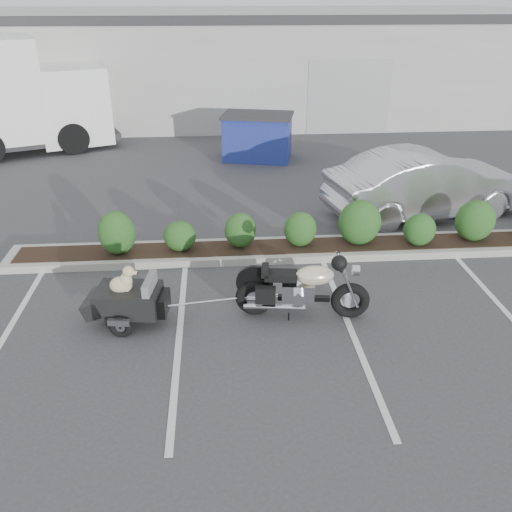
{
  "coord_description": "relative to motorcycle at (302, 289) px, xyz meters",
  "views": [
    {
      "loc": [
        -0.84,
        -7.6,
        4.86
      ],
      "look_at": [
        -0.21,
        0.62,
        0.75
      ],
      "focal_mm": 38.0,
      "sensor_mm": 36.0,
      "label": 1
    }
  ],
  "objects": [
    {
      "name": "dumpster",
      "position": [
        0.0,
        9.12,
        0.2
      ],
      "size": [
        2.37,
        1.87,
        1.39
      ],
      "rotation": [
        0.0,
        0.0,
        -0.22
      ],
      "color": "navy",
      "rests_on": "ground"
    },
    {
      "name": "building",
      "position": [
        -0.48,
        17.14,
        1.5
      ],
      "size": [
        26.0,
        10.0,
        4.0
      ],
      "primitive_type": "cube",
      "color": "#9EA099",
      "rests_on": "ground"
    },
    {
      "name": "motorcycle",
      "position": [
        0.0,
        0.0,
        0.0
      ],
      "size": [
        2.18,
        0.82,
        1.26
      ],
      "rotation": [
        0.0,
        0.0,
        -0.14
      ],
      "color": "black",
      "rests_on": "ground"
    },
    {
      "name": "ground",
      "position": [
        -0.48,
        0.14,
        -0.5
      ],
      "size": [
        90.0,
        90.0,
        0.0
      ],
      "primitive_type": "plane",
      "color": "#38383A",
      "rests_on": "ground"
    },
    {
      "name": "pet_trailer",
      "position": [
        -2.78,
        0.02,
        -0.06
      ],
      "size": [
        1.76,
        1.0,
        1.04
      ],
      "rotation": [
        0.0,
        0.0,
        -0.14
      ],
      "color": "black",
      "rests_on": "ground"
    },
    {
      "name": "sedan",
      "position": [
        3.53,
        4.14,
        0.27
      ],
      "size": [
        4.91,
        2.62,
        1.54
      ],
      "primitive_type": "imported",
      "rotation": [
        0.0,
        0.0,
        1.79
      ],
      "color": "#BABAC2",
      "rests_on": "ground"
    },
    {
      "name": "planter_kerb",
      "position": [
        0.52,
        2.34,
        -0.43
      ],
      "size": [
        12.0,
        1.0,
        0.15
      ],
      "primitive_type": "cube",
      "color": "#9E9E93",
      "rests_on": "ground"
    }
  ]
}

